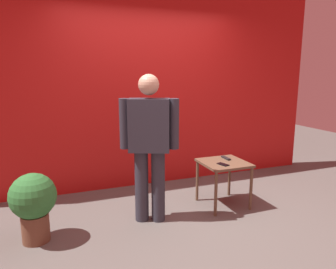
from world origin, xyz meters
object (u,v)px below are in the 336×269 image
object	(u,v)px
side_table	(224,168)
tv_remote	(226,158)
cell_phone	(223,164)
standing_person	(149,141)
potted_plant	(33,202)

from	to	relation	value
side_table	tv_remote	world-z (taller)	tv_remote
side_table	cell_phone	world-z (taller)	cell_phone
side_table	tv_remote	xyz separation A→B (m)	(0.09, 0.11, 0.09)
standing_person	tv_remote	xyz separation A→B (m)	(1.06, 0.17, -0.34)
standing_person	cell_phone	xyz separation A→B (m)	(0.89, -0.04, -0.34)
side_table	potted_plant	bearing A→B (deg)	-177.55
side_table	tv_remote	size ratio (longest dim) A/B	3.28
side_table	cell_phone	size ratio (longest dim) A/B	3.87
standing_person	cell_phone	world-z (taller)	standing_person
standing_person	tv_remote	size ratio (longest dim) A/B	9.48
tv_remote	potted_plant	world-z (taller)	potted_plant
side_table	cell_phone	distance (m)	0.16
standing_person	tv_remote	bearing A→B (deg)	9.19
side_table	cell_phone	bearing A→B (deg)	-126.04
cell_phone	tv_remote	world-z (taller)	tv_remote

